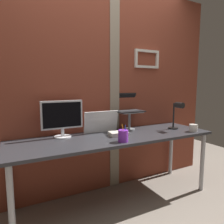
{
  "coord_description": "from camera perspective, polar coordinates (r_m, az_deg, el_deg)",
  "views": [
    {
      "loc": [
        -0.97,
        -1.83,
        1.29
      ],
      "look_at": [
        0.07,
        0.19,
        0.99
      ],
      "focal_mm": 33.1,
      "sensor_mm": 36.0,
      "label": 1
    }
  ],
  "objects": [
    {
      "name": "pen_cup",
      "position": [
        2.02,
        3.09,
        -6.6
      ],
      "size": [
        0.1,
        0.1,
        0.18
      ],
      "color": "purple",
      "rests_on": "desk"
    },
    {
      "name": "desk",
      "position": [
        2.27,
        1.17,
        -8.26
      ],
      "size": [
        2.23,
        0.66,
        0.74
      ],
      "color": "#333338",
      "rests_on": "ground_plane"
    },
    {
      "name": "whiteboard_panel",
      "position": [
        2.4,
        -2.88,
        -2.71
      ],
      "size": [
        0.42,
        0.06,
        0.25
      ],
      "primitive_type": "cube",
      "rotation": [
        0.17,
        0.0,
        0.0
      ],
      "color": "white",
      "rests_on": "desk"
    },
    {
      "name": "coffee_mug",
      "position": [
        2.63,
        21.54,
        -4.12
      ],
      "size": [
        0.13,
        0.1,
        0.09
      ],
      "color": "silver",
      "rests_on": "desk"
    },
    {
      "name": "laptop_stand",
      "position": [
        2.55,
        4.81,
        -1.54
      ],
      "size": [
        0.28,
        0.22,
        0.22
      ],
      "color": "gray",
      "rests_on": "desk"
    },
    {
      "name": "laptop",
      "position": [
        2.59,
        4.04,
        1.59
      ],
      "size": [
        0.34,
        0.28,
        0.22
      ],
      "color": "black",
      "rests_on": "laptop_stand"
    },
    {
      "name": "brick_wall_back",
      "position": [
        2.51,
        -4.5,
        6.19
      ],
      "size": [
        3.32,
        0.16,
        2.47
      ],
      "color": "brown",
      "rests_on": "ground_plane"
    },
    {
      "name": "desk_lamp",
      "position": [
        2.65,
        17.49,
        -0.18
      ],
      "size": [
        0.12,
        0.2,
        0.34
      ],
      "color": "black",
      "rests_on": "desk"
    },
    {
      "name": "paper_clutter_stack",
      "position": [
        2.26,
        1.8,
        -6.01
      ],
      "size": [
        0.22,
        0.16,
        0.04
      ],
      "primitive_type": "cube",
      "rotation": [
        0.0,
        0.0,
        -0.12
      ],
      "color": "silver",
      "rests_on": "desk"
    },
    {
      "name": "ground_plane",
      "position": [
        2.44,
        0.6,
        -24.53
      ],
      "size": [
        6.0,
        6.0,
        0.0
      ],
      "primitive_type": "plane",
      "color": "gray"
    },
    {
      "name": "monitor",
      "position": [
        2.21,
        -13.61,
        -1.24
      ],
      "size": [
        0.43,
        0.18,
        0.39
      ],
      "color": "white",
      "rests_on": "desk"
    }
  ]
}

